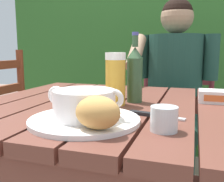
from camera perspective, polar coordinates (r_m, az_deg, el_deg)
dining_table at (r=0.93m, az=5.67°, el=-9.18°), size 1.16×0.90×0.76m
hedge_backdrop at (r=2.66m, az=18.48°, el=13.78°), size 3.23×0.98×2.52m
chair_near_diner at (r=1.82m, az=13.67°, el=-6.74°), size 0.50×0.47×0.92m
person_eating at (r=1.57m, az=13.39°, el=0.86°), size 0.48×0.47×1.25m
serving_plate at (r=0.69m, az=-6.07°, el=-6.37°), size 0.29×0.29×0.01m
soup_bowl at (r=0.68m, az=-6.13°, el=-2.69°), size 0.21×0.16×0.08m
bread_roll at (r=0.58m, az=-3.16°, el=-4.77°), size 0.11×0.09×0.08m
beer_glass at (r=0.88m, az=0.77°, el=2.72°), size 0.07×0.07×0.18m
beer_bottle at (r=0.93m, az=5.05°, el=3.87°), size 0.06×0.06×0.25m
water_glass_small at (r=0.62m, az=11.42°, el=-6.04°), size 0.06×0.06×0.06m
butter_tub at (r=1.00m, az=21.85°, el=-1.11°), size 0.11×0.09×0.04m
table_knife at (r=0.75m, az=8.44°, el=-5.22°), size 0.17×0.05×0.01m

